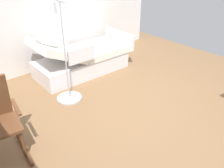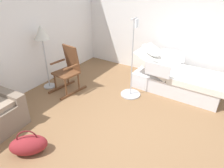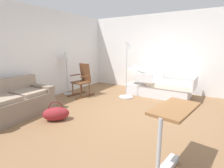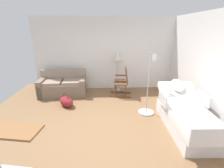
# 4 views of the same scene
# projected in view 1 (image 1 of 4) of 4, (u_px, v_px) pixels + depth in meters

# --- Properties ---
(ground_plane) EXTENTS (6.71, 6.71, 0.00)m
(ground_plane) POSITION_uv_depth(u_px,v_px,m) (137.00, 114.00, 3.89)
(ground_plane) COLOR olive
(side_wall) EXTENTS (0.10, 5.57, 2.70)m
(side_wall) POSITION_uv_depth(u_px,v_px,m) (48.00, 4.00, 4.94)
(side_wall) COLOR white
(side_wall) RESTS_ON ground
(hospital_bed) EXTENTS (1.06, 2.11, 1.00)m
(hospital_bed) POSITION_uv_depth(u_px,v_px,m) (81.00, 59.00, 5.09)
(hospital_bed) COLOR silver
(hospital_bed) RESTS_ON ground
(iv_pole) EXTENTS (0.44, 0.44, 1.69)m
(iv_pole) POSITION_uv_depth(u_px,v_px,m) (68.00, 86.00, 4.17)
(iv_pole) COLOR #B2B5BA
(iv_pole) RESTS_ON ground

